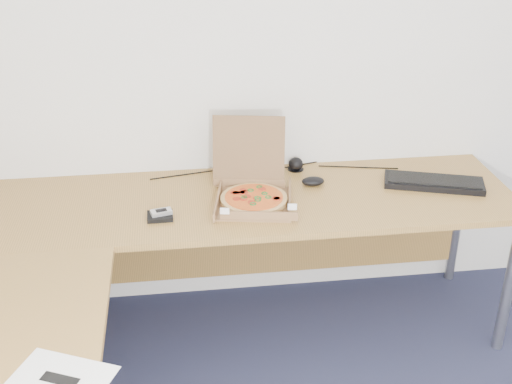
{
  "coord_description": "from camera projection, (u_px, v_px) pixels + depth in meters",
  "views": [
    {
      "loc": [
        -0.78,
        -1.26,
        2.11
      ],
      "look_at": [
        -0.45,
        1.28,
        0.82
      ],
      "focal_mm": 46.64,
      "sensor_mm": 36.0,
      "label": 1
    }
  ],
  "objects": [
    {
      "name": "room_shell",
      "position": [
        510.0,
        258.0,
        1.59
      ],
      "size": [
        3.5,
        3.5,
        2.5
      ],
      "primitive_type": null,
      "color": "silver",
      "rests_on": "ground"
    },
    {
      "name": "desk",
      "position": [
        172.0,
        259.0,
        2.61
      ],
      "size": [
        2.5,
        2.2,
        0.73
      ],
      "color": "#A17437",
      "rests_on": "ground"
    },
    {
      "name": "pizza_box",
      "position": [
        253.0,
        194.0,
        2.96
      ],
      "size": [
        0.33,
        0.39,
        0.34
      ],
      "rotation": [
        0.0,
        0.0,
        -0.18
      ],
      "color": "olive",
      "rests_on": "desk"
    },
    {
      "name": "drinking_glass",
      "position": [
        267.0,
        173.0,
        3.12
      ],
      "size": [
        0.06,
        0.06,
        0.11
      ],
      "primitive_type": "cylinder",
      "color": "white",
      "rests_on": "desk"
    },
    {
      "name": "keyboard",
      "position": [
        434.0,
        183.0,
        3.13
      ],
      "size": [
        0.48,
        0.3,
        0.03
      ],
      "primitive_type": "cube",
      "rotation": [
        0.0,
        0.0,
        -0.31
      ],
      "color": "black",
      "rests_on": "desk"
    },
    {
      "name": "mouse",
      "position": [
        313.0,
        181.0,
        3.13
      ],
      "size": [
        0.12,
        0.1,
        0.04
      ],
      "primitive_type": "ellipsoid",
      "rotation": [
        0.0,
        0.0,
        -0.29
      ],
      "color": "black",
      "rests_on": "desk"
    },
    {
      "name": "wallet",
      "position": [
        160.0,
        216.0,
        2.84
      ],
      "size": [
        0.11,
        0.09,
        0.02
      ],
      "primitive_type": "cube",
      "rotation": [
        0.0,
        0.0,
        0.02
      ],
      "color": "black",
      "rests_on": "desk"
    },
    {
      "name": "phone",
      "position": [
        161.0,
        212.0,
        2.84
      ],
      "size": [
        0.1,
        0.07,
        0.02
      ],
      "primitive_type": "cube",
      "rotation": [
        0.0,
        0.0,
        0.23
      ],
      "color": "#B2B5BA",
      "rests_on": "wallet"
    },
    {
      "name": "paper_sheet",
      "position": [
        60.0,
        380.0,
        1.96
      ],
      "size": [
        0.35,
        0.31,
        0.0
      ],
      "primitive_type": "cube",
      "rotation": [
        0.0,
        0.0,
        -0.43
      ],
      "color": "white",
      "rests_on": "desk"
    },
    {
      "name": "dome_speaker",
      "position": [
        296.0,
        163.0,
        3.28
      ],
      "size": [
        0.08,
        0.08,
        0.07
      ],
      "primitive_type": "ellipsoid",
      "color": "black",
      "rests_on": "desk"
    },
    {
      "name": "cable_bundle",
      "position": [
        270.0,
        170.0,
        3.28
      ],
      "size": [
        0.59,
        0.12,
        0.01
      ],
      "primitive_type": null,
      "rotation": [
        0.0,
        0.0,
        0.14
      ],
      "color": "black",
      "rests_on": "desk"
    }
  ]
}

